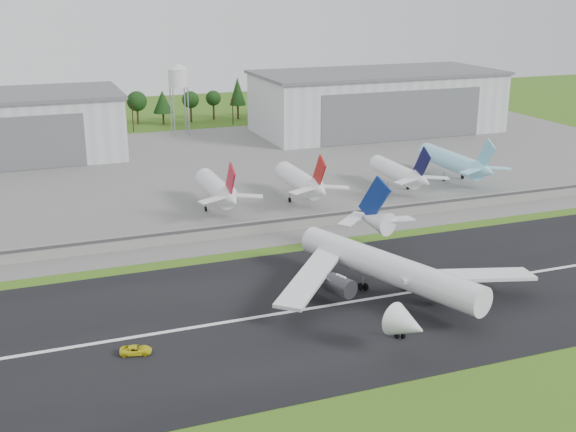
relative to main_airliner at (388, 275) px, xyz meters
name	(u,v)px	position (x,y,z in m)	size (l,w,h in m)	color
ground	(422,315)	(2.35, -9.59, -4.89)	(600.00, 600.00, 0.00)	#346417
runway	(396,295)	(2.35, 0.41, -4.84)	(320.00, 60.00, 0.10)	black
runway_centerline	(396,294)	(2.35, 0.41, -4.78)	(220.00, 1.00, 0.02)	white
apron	(238,170)	(2.35, 110.41, -4.84)	(320.00, 150.00, 0.10)	slate
blast_fence	(311,221)	(2.35, 45.39, -3.09)	(240.00, 0.61, 3.50)	gray
hangar_east	(377,101)	(77.35, 155.33, 7.73)	(102.00, 47.00, 25.20)	silver
water_tower	(178,75)	(-2.65, 175.41, 19.66)	(8.40, 8.40, 29.40)	#99999E
utility_poles	(185,128)	(2.35, 190.41, -4.89)	(230.00, 3.00, 12.00)	black
treeline	(177,122)	(2.35, 205.41, -4.89)	(320.00, 16.00, 22.00)	black
main_airliner	(388,275)	(0.00, 0.00, 0.00)	(53.54, 57.35, 18.17)	white
ground_vehicle	(136,350)	(-50.53, -5.82, -4.05)	(2.46, 5.33, 1.48)	yellow
parked_jet_red_a	(219,190)	(-15.95, 66.97, 1.26)	(7.36, 31.29, 16.66)	white
parked_jet_red_b	(303,182)	(8.67, 66.96, 1.24)	(7.36, 31.29, 16.64)	white
parked_jet_navy	(401,173)	(40.06, 66.92, 1.00)	(7.36, 31.29, 16.37)	white
parked_jet_skyblue	(457,162)	(62.77, 71.97, 1.26)	(7.36, 37.29, 16.71)	#92E0FC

